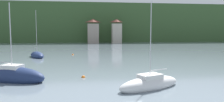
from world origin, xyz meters
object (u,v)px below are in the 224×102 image
sailboat_far_4 (37,55)px  mooring_buoy_near (83,77)px  sailboat_mid_8 (150,84)px  shore_building_west (93,31)px  shore_building_westcentral (117,31)px  sailboat_mid_2 (12,76)px  mooring_buoy_mid (73,55)px

sailboat_far_4 → mooring_buoy_near: bearing=0.4°
sailboat_far_4 → sailboat_mid_8: size_ratio=1.20×
shore_building_west → shore_building_westcentral: (10.38, -0.06, 0.02)m
sailboat_mid_2 → mooring_buoy_mid: size_ratio=19.00×
shore_building_west → sailboat_mid_2: bearing=-98.6°
sailboat_mid_2 → mooring_buoy_mid: sailboat_mid_2 is taller
sailboat_far_4 → mooring_buoy_near: 21.44m
shore_building_westcentral → sailboat_far_4: bearing=-115.1°
sailboat_far_4 → sailboat_mid_8: (15.10, -24.32, 0.03)m
shore_building_westcentral → mooring_buoy_mid: shore_building_westcentral is taller
shore_building_westcentral → mooring_buoy_mid: (-16.31, -45.87, -5.18)m
shore_building_westcentral → sailboat_mid_8: bearing=-96.1°
shore_building_west → mooring_buoy_mid: size_ratio=24.29×
shore_building_west → sailboat_far_4: size_ratio=1.12×
shore_building_west → sailboat_mid_2: 69.97m
sailboat_mid_2 → mooring_buoy_near: size_ratio=19.29×
sailboat_far_4 → mooring_buoy_mid: (6.65, 3.12, -0.35)m
sailboat_far_4 → sailboat_mid_2: bearing=-18.9°
sailboat_far_4 → shore_building_west: bearing=140.5°
shore_building_west → mooring_buoy_near: 68.67m
sailboat_far_4 → mooring_buoy_near: sailboat_far_4 is taller
shore_building_westcentral → mooring_buoy_near: (-13.72, -68.33, -5.18)m
shore_building_westcentral → sailboat_mid_8: (-7.86, -73.31, -4.81)m
shore_building_west → mooring_buoy_mid: bearing=-97.4°
mooring_buoy_mid → mooring_buoy_near: bearing=-83.4°
sailboat_far_4 → mooring_buoy_mid: bearing=90.0°
shore_building_west → sailboat_mid_2: shore_building_west is taller
shore_building_west → sailboat_mid_8: (2.51, -73.37, -4.79)m
shore_building_west → sailboat_far_4: bearing=-104.4°
sailboat_mid_8 → mooring_buoy_near: bearing=-64.6°
shore_building_west → sailboat_mid_8: shore_building_west is taller
shore_building_westcentral → mooring_buoy_mid: bearing=-109.6°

